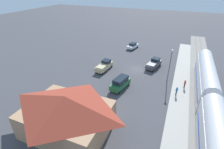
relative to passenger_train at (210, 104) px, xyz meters
name	(u,v)px	position (x,y,z in m)	size (l,w,h in m)	color
ground_plane	(137,69)	(14.00, -12.38, -2.86)	(200.00, 200.00, 0.00)	#424247
railway_track	(202,80)	(0.00, -12.38, -2.76)	(4.80, 70.00, 0.30)	gray
platform	(182,77)	(4.00, -12.38, -2.71)	(3.20, 46.00, 0.30)	#A8A399
passenger_train	(210,104)	(0.00, 0.00, 0.00)	(2.93, 35.77, 4.98)	silver
station_building	(67,113)	(18.00, 9.62, 0.14)	(11.83, 9.17, 5.77)	tan
pedestrian_on_platform	(177,91)	(4.69, -4.44, -1.58)	(0.36, 0.36, 1.71)	#333338
pedestrian_waiting_far	(185,83)	(3.41, -7.60, -1.58)	(0.36, 0.36, 1.71)	#333338
pickup_charcoal	(154,64)	(10.64, -14.90, -1.83)	(3.14, 5.70, 2.14)	#47494F
suv_green	(120,83)	(15.02, -3.30, -1.71)	(2.91, 5.19, 2.22)	#236638
sedan_white	(133,46)	(19.14, -25.93, -1.98)	(2.78, 4.79, 1.74)	white
pickup_tan	(104,66)	(21.20, -9.27, -1.83)	(2.45, 5.56, 2.14)	#C6B284
light_pole_near_platform	(170,62)	(6.80, -9.55, 1.61)	(0.44, 0.44, 7.00)	#515156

